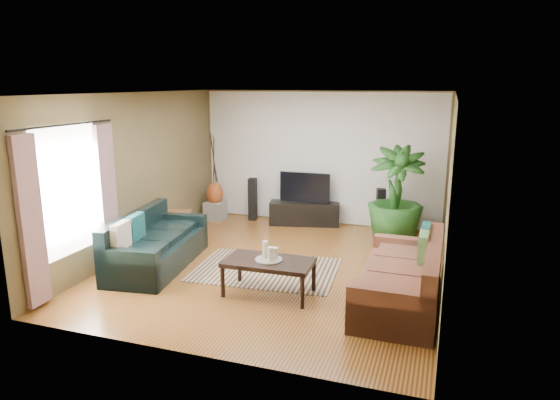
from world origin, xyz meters
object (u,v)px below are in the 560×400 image
at_px(sofa_right, 400,273).
at_px(potted_plant, 396,195).
at_px(tv_stand, 305,213).
at_px(side_table, 176,225).
at_px(speaker_right, 380,211).
at_px(coffee_table, 269,277).
at_px(vase, 215,194).
at_px(speaker_left, 253,199).
at_px(pedestal, 215,211).
at_px(sofa_left, 157,240).
at_px(television, 305,187).

xyz_separation_m(sofa_right, potted_plant, (-0.36, 2.62, 0.45)).
bearing_deg(tv_stand, sofa_right, -68.08).
bearing_deg(side_table, speaker_right, 23.94).
xyz_separation_m(coffee_table, side_table, (-2.49, 1.81, 0.01)).
distance_m(tv_stand, vase, 1.95).
height_order(coffee_table, potted_plant, potted_plant).
bearing_deg(speaker_right, speaker_left, 160.29).
relative_size(coffee_table, pedestal, 3.15).
height_order(speaker_left, side_table, speaker_left).
bearing_deg(sofa_left, tv_stand, -34.72).
bearing_deg(tv_stand, sofa_left, -129.72).
bearing_deg(side_table, tv_stand, 40.16).
xyz_separation_m(speaker_left, speaker_right, (2.69, -0.11, -0.01)).
bearing_deg(sofa_left, side_table, 10.88).
distance_m(speaker_right, vase, 3.46).
bearing_deg(pedestal, sofa_left, -82.59).
bearing_deg(sofa_left, sofa_right, -100.41).
xyz_separation_m(television, speaker_left, (-1.14, 0.00, -0.33)).
bearing_deg(pedestal, speaker_left, 16.79).
distance_m(sofa_right, television, 3.92).
bearing_deg(potted_plant, television, 162.37).
relative_size(vase, side_table, 0.96).
bearing_deg(coffee_table, television, 96.67).
bearing_deg(coffee_table, speaker_left, 113.71).
distance_m(coffee_table, pedestal, 4.06).
height_order(sofa_right, tv_stand, sofa_right).
relative_size(pedestal, side_table, 0.75).
xyz_separation_m(sofa_left, sofa_right, (3.77, -0.18, 0.00)).
distance_m(potted_plant, vase, 3.81).
height_order(potted_plant, side_table, potted_plant).
bearing_deg(television, vase, -173.08).
height_order(speaker_right, side_table, speaker_right).
xyz_separation_m(coffee_table, potted_plant, (1.37, 2.91, 0.63)).
bearing_deg(speaker_right, coffee_table, -124.58).
relative_size(coffee_table, potted_plant, 0.69).
relative_size(tv_stand, pedestal, 3.71).
xyz_separation_m(pedestal, vase, (0.00, 0.00, 0.37)).
distance_m(sofa_right, coffee_table, 1.76).
height_order(television, potted_plant, potted_plant).
bearing_deg(side_table, television, 40.16).
distance_m(coffee_table, speaker_right, 3.55).
relative_size(coffee_table, speaker_right, 1.37).
xyz_separation_m(sofa_left, tv_stand, (1.55, 3.04, -0.19)).
height_order(coffee_table, speaker_left, speaker_left).
bearing_deg(speaker_left, television, -6.93).
bearing_deg(tv_stand, coffee_table, -94.73).
height_order(tv_stand, vase, vase).
bearing_deg(vase, speaker_left, 16.79).
distance_m(sofa_right, vase, 5.10).
xyz_separation_m(potted_plant, pedestal, (-3.78, 0.36, -0.69)).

